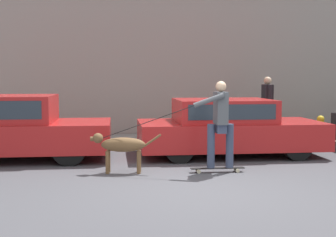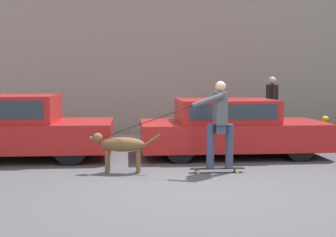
{
  "view_description": "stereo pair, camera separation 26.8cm",
  "coord_description": "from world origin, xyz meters",
  "px_view_note": "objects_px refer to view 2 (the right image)",
  "views": [
    {
      "loc": [
        -1.33,
        -7.02,
        1.74
      ],
      "look_at": [
        -0.28,
        1.67,
        0.95
      ],
      "focal_mm": 50.0,
      "sensor_mm": 36.0,
      "label": 1
    },
    {
      "loc": [
        -1.06,
        -7.05,
        1.74
      ],
      "look_at": [
        -0.28,
        1.67,
        0.95
      ],
      "focal_mm": 50.0,
      "sensor_mm": 36.0,
      "label": 2
    }
  ],
  "objects_px": {
    "skateboarder": "(219,121)",
    "parked_car_1": "(230,128)",
    "parked_car_0": "(10,128)",
    "dog": "(120,146)",
    "fire_hydrant": "(325,132)",
    "pedestrian_with_bag": "(272,105)"
  },
  "relations": [
    {
      "from": "skateboarder",
      "to": "parked_car_0",
      "type": "bearing_deg",
      "value": -22.9
    },
    {
      "from": "parked_car_0",
      "to": "skateboarder",
      "type": "height_order",
      "value": "skateboarder"
    },
    {
      "from": "parked_car_0",
      "to": "skateboarder",
      "type": "bearing_deg",
      "value": -22.88
    },
    {
      "from": "pedestrian_with_bag",
      "to": "fire_hydrant",
      "type": "xyz_separation_m",
      "value": [
        0.99,
        -1.04,
        -0.59
      ]
    },
    {
      "from": "dog",
      "to": "fire_hydrant",
      "type": "xyz_separation_m",
      "value": [
        4.84,
        2.34,
        -0.07
      ]
    },
    {
      "from": "dog",
      "to": "skateboarder",
      "type": "bearing_deg",
      "value": -177.39
    },
    {
      "from": "parked_car_0",
      "to": "parked_car_1",
      "type": "distance_m",
      "value": 4.71
    },
    {
      "from": "pedestrian_with_bag",
      "to": "parked_car_0",
      "type": "bearing_deg",
      "value": -160.2
    },
    {
      "from": "skateboarder",
      "to": "parked_car_1",
      "type": "bearing_deg",
      "value": -108.16
    },
    {
      "from": "parked_car_0",
      "to": "parked_car_1",
      "type": "xyz_separation_m",
      "value": [
        4.71,
        -0.0,
        -0.05
      ]
    },
    {
      "from": "pedestrian_with_bag",
      "to": "fire_hydrant",
      "type": "distance_m",
      "value": 1.55
    },
    {
      "from": "parked_car_0",
      "to": "fire_hydrant",
      "type": "distance_m",
      "value": 7.21
    },
    {
      "from": "skateboarder",
      "to": "pedestrian_with_bag",
      "type": "height_order",
      "value": "pedestrian_with_bag"
    },
    {
      "from": "parked_car_1",
      "to": "skateboarder",
      "type": "xyz_separation_m",
      "value": [
        -0.6,
        -1.78,
        0.34
      ]
    },
    {
      "from": "parked_car_1",
      "to": "fire_hydrant",
      "type": "distance_m",
      "value": 2.57
    },
    {
      "from": "skateboarder",
      "to": "fire_hydrant",
      "type": "xyz_separation_m",
      "value": [
        3.07,
        2.48,
        -0.52
      ]
    },
    {
      "from": "dog",
      "to": "fire_hydrant",
      "type": "relative_size",
      "value": 1.59
    },
    {
      "from": "parked_car_0",
      "to": "pedestrian_with_bag",
      "type": "xyz_separation_m",
      "value": [
        6.18,
        1.74,
        0.35
      ]
    },
    {
      "from": "parked_car_1",
      "to": "fire_hydrant",
      "type": "height_order",
      "value": "parked_car_1"
    },
    {
      "from": "parked_car_0",
      "to": "parked_car_1",
      "type": "height_order",
      "value": "parked_car_0"
    },
    {
      "from": "dog",
      "to": "parked_car_1",
      "type": "bearing_deg",
      "value": -138.3
    },
    {
      "from": "dog",
      "to": "pedestrian_with_bag",
      "type": "distance_m",
      "value": 5.15
    }
  ]
}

